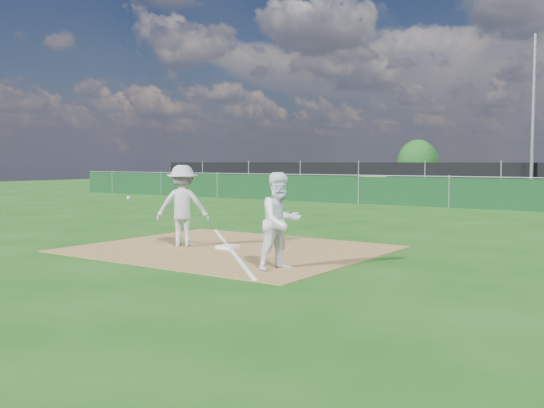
{
  "coord_description": "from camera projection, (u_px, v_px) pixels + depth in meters",
  "views": [
    {
      "loc": [
        7.9,
        -8.87,
        1.84
      ],
      "look_at": [
        1.08,
        1.0,
        1.0
      ],
      "focal_mm": 40.0,
      "sensor_mm": 36.0,
      "label": 1
    }
  ],
  "objects": [
    {
      "name": "ground",
      "position": [
        399.0,
        217.0,
        20.09
      ],
      "size": [
        90.0,
        90.0,
        0.0
      ],
      "primitive_type": "plane",
      "color": "#15460F",
      "rests_on": "ground"
    },
    {
      "name": "car_left",
      "position": [
        401.0,
        178.0,
        38.27
      ],
      "size": [
        4.93,
        2.91,
        1.58
      ],
      "primitive_type": "imported",
      "rotation": [
        0.0,
        0.0,
        1.81
      ],
      "color": "#A1A3A8",
      "rests_on": "parking_lot"
    },
    {
      "name": "infield_dirt",
      "position": [
        230.0,
        249.0,
        12.71
      ],
      "size": [
        6.0,
        5.0,
        0.02
      ],
      "primitive_type": "cube",
      "color": "olive",
      "rests_on": "ground"
    },
    {
      "name": "green_fence",
      "position": [
        449.0,
        193.0,
        24.16
      ],
      "size": [
        44.0,
        0.05,
        1.2
      ],
      "primitive_type": "cube",
      "color": "black",
      "rests_on": "ground"
    },
    {
      "name": "first_base",
      "position": [
        228.0,
        247.0,
        12.67
      ],
      "size": [
        0.38,
        0.38,
        0.08
      ],
      "primitive_type": "cube",
      "rotation": [
        0.0,
        0.0,
        0.03
      ],
      "color": "white",
      "rests_on": "infield_dirt"
    },
    {
      "name": "dirt_mound",
      "position": [
        372.0,
        187.0,
        29.86
      ],
      "size": [
        3.38,
        2.6,
        1.17
      ],
      "primitive_type": "ellipsoid",
      "color": "olive",
      "rests_on": "ground"
    },
    {
      "name": "tree_left",
      "position": [
        418.0,
        163.0,
        42.96
      ],
      "size": [
        2.87,
        2.87,
        3.41
      ],
      "color": "#382316",
      "rests_on": "ground"
    },
    {
      "name": "light_pole",
      "position": [
        533.0,
        117.0,
        29.38
      ],
      "size": [
        0.16,
        0.16,
        8.0
      ],
      "primitive_type": "cylinder",
      "color": "slate",
      "rests_on": "ground"
    },
    {
      "name": "runner",
      "position": [
        280.0,
        221.0,
        10.22
      ],
      "size": [
        0.86,
        0.97,
        1.66
      ],
      "primitive_type": "imported",
      "rotation": [
        0.0,
        0.0,
        1.24
      ],
      "color": "white",
      "rests_on": "ground"
    },
    {
      "name": "play_at_first",
      "position": [
        183.0,
        206.0,
        12.99
      ],
      "size": [
        1.95,
        1.19,
        1.75
      ],
      "color": "#BDBDBF",
      "rests_on": "infield_dirt"
    },
    {
      "name": "black_fence",
      "position": [
        501.0,
        180.0,
        30.7
      ],
      "size": [
        46.0,
        0.04,
        1.8
      ],
      "primitive_type": "cube",
      "color": "black",
      "rests_on": "ground"
    },
    {
      "name": "car_mid",
      "position": [
        477.0,
        181.0,
        36.63
      ],
      "size": [
        4.44,
        2.42,
        1.39
      ],
      "primitive_type": "imported",
      "rotation": [
        0.0,
        0.0,
        1.81
      ],
      "color": "black",
      "rests_on": "parking_lot"
    },
    {
      "name": "parking_lot",
      "position": [
        523.0,
        194.0,
        34.86
      ],
      "size": [
        46.0,
        9.0,
        0.01
      ],
      "primitive_type": "cube",
      "color": "black",
      "rests_on": "ground"
    },
    {
      "name": "foul_line",
      "position": [
        230.0,
        248.0,
        12.71
      ],
      "size": [
        5.01,
        5.01,
        0.01
      ],
      "primitive_type": "cube",
      "rotation": [
        0.0,
        0.0,
        0.79
      ],
      "color": "white",
      "rests_on": "infield_dirt"
    }
  ]
}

